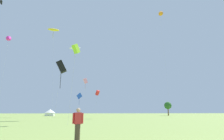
{
  "coord_description": "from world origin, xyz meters",
  "views": [
    {
      "loc": [
        -5.55,
        -5.56,
        1.53
      ],
      "look_at": [
        0.0,
        32.0,
        10.2
      ],
      "focal_mm": 29.49,
      "sensor_mm": 36.0,
      "label": 1
    }
  ],
  "objects_px": {
    "kite_pink_box": "(85,81)",
    "festival_tent_center": "(50,112)",
    "kite_red_box": "(97,93)",
    "kite_black_diamond": "(0,7)",
    "kite_orange_delta": "(160,13)",
    "kite_blue_diamond": "(79,96)",
    "person_spectator": "(78,125)",
    "kite_white_parafoil": "(75,48)",
    "kite_yellow_parafoil": "(53,30)",
    "tree_distant_left": "(168,106)",
    "kite_black_box": "(61,67)",
    "kite_magenta_delta": "(9,39)",
    "kite_lime_box": "(76,49)"
  },
  "relations": [
    {
      "from": "kite_black_diamond",
      "to": "kite_white_parafoil",
      "type": "relative_size",
      "value": 1.28
    },
    {
      "from": "kite_pink_box",
      "to": "person_spectator",
      "type": "height_order",
      "value": "kite_pink_box"
    },
    {
      "from": "kite_pink_box",
      "to": "kite_blue_diamond",
      "type": "relative_size",
      "value": 1.79
    },
    {
      "from": "kite_orange_delta",
      "to": "festival_tent_center",
      "type": "relative_size",
      "value": 9.2
    },
    {
      "from": "kite_red_box",
      "to": "kite_orange_delta",
      "type": "height_order",
      "value": "kite_orange_delta"
    },
    {
      "from": "kite_yellow_parafoil",
      "to": "tree_distant_left",
      "type": "distance_m",
      "value": 54.61
    },
    {
      "from": "kite_red_box",
      "to": "kite_blue_diamond",
      "type": "xyz_separation_m",
      "value": [
        -5.56,
        -2.11,
        -1.36
      ]
    },
    {
      "from": "kite_black_box",
      "to": "tree_distant_left",
      "type": "xyz_separation_m",
      "value": [
        40.13,
        37.54,
        -6.4
      ]
    },
    {
      "from": "kite_pink_box",
      "to": "kite_orange_delta",
      "type": "relative_size",
      "value": 0.35
    },
    {
      "from": "kite_black_box",
      "to": "kite_lime_box",
      "type": "relative_size",
      "value": 1.06
    },
    {
      "from": "kite_blue_diamond",
      "to": "festival_tent_center",
      "type": "height_order",
      "value": "kite_blue_diamond"
    },
    {
      "from": "kite_pink_box",
      "to": "festival_tent_center",
      "type": "xyz_separation_m",
      "value": [
        -13.4,
        13.75,
        -10.51
      ]
    },
    {
      "from": "kite_white_parafoil",
      "to": "person_spectator",
      "type": "xyz_separation_m",
      "value": [
        3.72,
        -53.05,
        -22.88
      ]
    },
    {
      "from": "kite_pink_box",
      "to": "tree_distant_left",
      "type": "height_order",
      "value": "kite_pink_box"
    },
    {
      "from": "kite_red_box",
      "to": "person_spectator",
      "type": "relative_size",
      "value": 4.81
    },
    {
      "from": "kite_pink_box",
      "to": "kite_lime_box",
      "type": "bearing_deg",
      "value": -92.45
    },
    {
      "from": "kite_black_diamond",
      "to": "festival_tent_center",
      "type": "xyz_separation_m",
      "value": [
        9.92,
        28.9,
        -27.53
      ]
    },
    {
      "from": "kite_orange_delta",
      "to": "person_spectator",
      "type": "bearing_deg",
      "value": -119.44
    },
    {
      "from": "kite_pink_box",
      "to": "person_spectator",
      "type": "distance_m",
      "value": 54.09
    },
    {
      "from": "kite_blue_diamond",
      "to": "kite_white_parafoil",
      "type": "distance_m",
      "value": 19.07
    },
    {
      "from": "kite_black_diamond",
      "to": "kite_orange_delta",
      "type": "distance_m",
      "value": 50.25
    },
    {
      "from": "kite_black_box",
      "to": "festival_tent_center",
      "type": "relative_size",
      "value": 2.96
    },
    {
      "from": "person_spectator",
      "to": "kite_blue_diamond",
      "type": "bearing_deg",
      "value": 91.57
    },
    {
      "from": "festival_tent_center",
      "to": "tree_distant_left",
      "type": "xyz_separation_m",
      "value": [
        48.49,
        -1.58,
        2.71
      ]
    },
    {
      "from": "kite_yellow_parafoil",
      "to": "kite_white_parafoil",
      "type": "xyz_separation_m",
      "value": [
        6.05,
        9.38,
        -2.19
      ]
    },
    {
      "from": "kite_yellow_parafoil",
      "to": "person_spectator",
      "type": "height_order",
      "value": "kite_yellow_parafoil"
    },
    {
      "from": "kite_black_diamond",
      "to": "kite_orange_delta",
      "type": "xyz_separation_m",
      "value": [
        49.02,
        8.47,
        7.09
      ]
    },
    {
      "from": "kite_yellow_parafoil",
      "to": "festival_tent_center",
      "type": "distance_m",
      "value": 33.75
    },
    {
      "from": "kite_pink_box",
      "to": "kite_black_box",
      "type": "distance_m",
      "value": 25.91
    },
    {
      "from": "kite_pink_box",
      "to": "kite_white_parafoil",
      "type": "height_order",
      "value": "kite_white_parafoil"
    },
    {
      "from": "kite_pink_box",
      "to": "kite_magenta_delta",
      "type": "bearing_deg",
      "value": -166.28
    },
    {
      "from": "kite_black_box",
      "to": "person_spectator",
      "type": "relative_size",
      "value": 6.9
    },
    {
      "from": "kite_black_diamond",
      "to": "kite_orange_delta",
      "type": "bearing_deg",
      "value": 9.8
    },
    {
      "from": "kite_black_diamond",
      "to": "person_spectator",
      "type": "distance_m",
      "value": 52.38
    },
    {
      "from": "kite_blue_diamond",
      "to": "kite_black_diamond",
      "type": "relative_size",
      "value": 0.23
    },
    {
      "from": "kite_yellow_parafoil",
      "to": "kite_orange_delta",
      "type": "distance_m",
      "value": 37.37
    },
    {
      "from": "kite_lime_box",
      "to": "kite_orange_delta",
      "type": "bearing_deg",
      "value": 48.17
    },
    {
      "from": "kite_lime_box",
      "to": "kite_orange_delta",
      "type": "height_order",
      "value": "kite_orange_delta"
    },
    {
      "from": "kite_red_box",
      "to": "kite_black_diamond",
      "type": "bearing_deg",
      "value": -158.82
    },
    {
      "from": "kite_yellow_parafoil",
      "to": "person_spectator",
      "type": "bearing_deg",
      "value": -77.39
    },
    {
      "from": "kite_magenta_delta",
      "to": "tree_distant_left",
      "type": "xyz_separation_m",
      "value": [
        58.98,
        18.0,
        -19.52
      ]
    },
    {
      "from": "kite_pink_box",
      "to": "kite_black_diamond",
      "type": "height_order",
      "value": "kite_black_diamond"
    },
    {
      "from": "kite_magenta_delta",
      "to": "kite_black_diamond",
      "type": "distance_m",
      "value": 10.74
    },
    {
      "from": "kite_pink_box",
      "to": "kite_black_box",
      "type": "relative_size",
      "value": 1.08
    },
    {
      "from": "kite_blue_diamond",
      "to": "kite_orange_delta",
      "type": "relative_size",
      "value": 0.2
    },
    {
      "from": "kite_magenta_delta",
      "to": "kite_white_parafoil",
      "type": "bearing_deg",
      "value": 16.74
    },
    {
      "from": "kite_red_box",
      "to": "kite_white_parafoil",
      "type": "relative_size",
      "value": 0.34
    },
    {
      "from": "kite_yellow_parafoil",
      "to": "tree_distant_left",
      "type": "xyz_separation_m",
      "value": [
        45.26,
        21.43,
        -21.77
      ]
    },
    {
      "from": "kite_red_box",
      "to": "kite_magenta_delta",
      "type": "distance_m",
      "value": 32.18
    },
    {
      "from": "kite_magenta_delta",
      "to": "kite_orange_delta",
      "type": "height_order",
      "value": "kite_orange_delta"
    }
  ]
}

